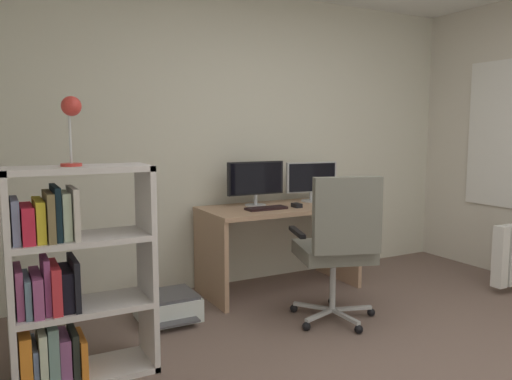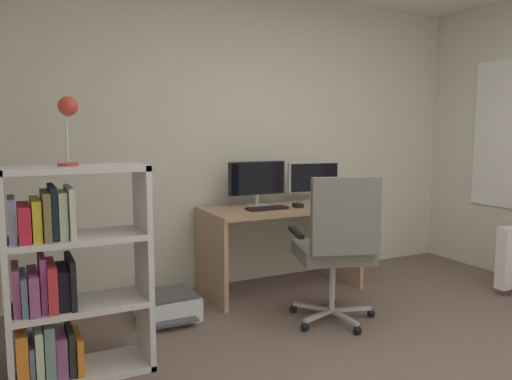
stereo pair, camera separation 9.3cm
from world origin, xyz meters
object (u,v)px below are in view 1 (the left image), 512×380
(monitor_secondary, at_px, (311,179))
(computer_mouse, at_px, (297,205))
(bookshelf, at_px, (66,281))
(printer, at_px, (168,306))
(monitor_main, at_px, (256,180))
(desk_lamp, at_px, (71,116))
(keyboard, at_px, (266,208))
(desk, at_px, (279,229))
(office_chair, at_px, (338,242))

(monitor_secondary, xyz_separation_m, computer_mouse, (-0.30, -0.23, -0.19))
(bookshelf, xyz_separation_m, printer, (0.76, 0.60, -0.47))
(monitor_main, relative_size, printer, 1.12)
(computer_mouse, bearing_deg, printer, -171.24)
(desk_lamp, bearing_deg, monitor_main, 30.04)
(monitor_main, relative_size, bookshelf, 0.44)
(bookshelf, xyz_separation_m, desk_lamp, (0.07, 0.00, 0.89))
(desk_lamp, bearing_deg, keyboard, 24.21)
(desk_lamp, bearing_deg, monitor_secondary, 23.06)
(bookshelf, bearing_deg, desk, 23.92)
(desk, height_order, keyboard, keyboard)
(keyboard, relative_size, desk_lamp, 0.92)
(monitor_main, height_order, bookshelf, bookshelf)
(desk_lamp, bearing_deg, computer_mouse, 20.32)
(computer_mouse, xyz_separation_m, bookshelf, (-1.92, -0.69, -0.18))
(desk, height_order, computer_mouse, computer_mouse)
(bookshelf, relative_size, desk_lamp, 3.19)
(monitor_main, xyz_separation_m, keyboard, (-0.02, -0.21, -0.21))
(keyboard, bearing_deg, bookshelf, -156.74)
(keyboard, bearing_deg, printer, -172.95)
(keyboard, height_order, printer, keyboard)
(office_chair, bearing_deg, keyboard, 100.37)
(monitor_main, distance_m, printer, 1.28)
(desk_lamp, bearing_deg, desk, 24.72)
(computer_mouse, bearing_deg, desk, 134.52)
(computer_mouse, bearing_deg, monitor_main, 143.19)
(keyboard, bearing_deg, desk_lamp, -155.87)
(desk, xyz_separation_m, printer, (-1.06, -0.21, -0.43))
(keyboard, bearing_deg, desk, 28.91)
(computer_mouse, relative_size, desk_lamp, 0.27)
(monitor_secondary, height_order, computer_mouse, monitor_secondary)
(desk, relative_size, printer, 2.85)
(monitor_main, bearing_deg, computer_mouse, -41.15)
(monitor_main, relative_size, monitor_secondary, 1.05)
(monitor_secondary, xyz_separation_m, printer, (-1.47, -0.32, -0.84))
(computer_mouse, distance_m, bookshelf, 2.05)
(monitor_main, relative_size, keyboard, 1.52)
(desk_lamp, bearing_deg, office_chair, -2.17)
(monitor_main, height_order, printer, monitor_main)
(computer_mouse, distance_m, desk_lamp, 2.10)
(computer_mouse, xyz_separation_m, desk_lamp, (-1.86, -0.69, 0.70))
(monitor_secondary, bearing_deg, office_chair, -114.30)
(desk, xyz_separation_m, office_chair, (-0.04, -0.87, 0.07))
(printer, bearing_deg, keyboard, 7.13)
(monitor_main, distance_m, bookshelf, 1.93)
(keyboard, height_order, computer_mouse, computer_mouse)
(monitor_main, xyz_separation_m, monitor_secondary, (0.57, 0.00, -0.02))
(desk, bearing_deg, computer_mouse, -49.82)
(office_chair, bearing_deg, monitor_main, 97.29)
(desk, distance_m, bookshelf, 1.99)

